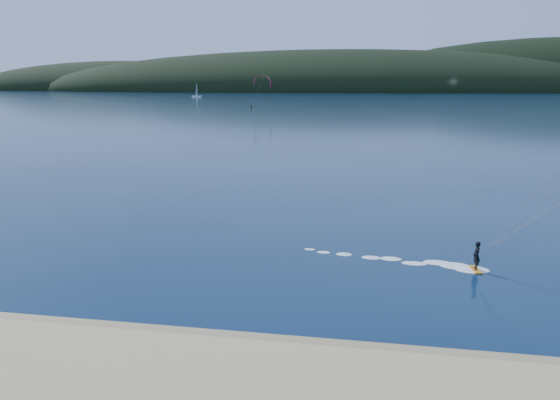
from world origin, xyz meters
name	(u,v)px	position (x,y,z in m)	size (l,w,h in m)	color
wet_sand	(148,339)	(0.00, 4.50, 0.05)	(220.00, 2.50, 0.10)	#967E57
headland	(367,91)	(0.63, 745.28, 0.00)	(1200.00, 310.00, 140.00)	black
kitesurfer_far	(262,85)	(-35.58, 199.30, 10.07)	(10.15, 5.93, 12.78)	orange
sailboat	(197,96)	(-128.69, 392.80, 0.79)	(7.69, 4.85, 10.77)	white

